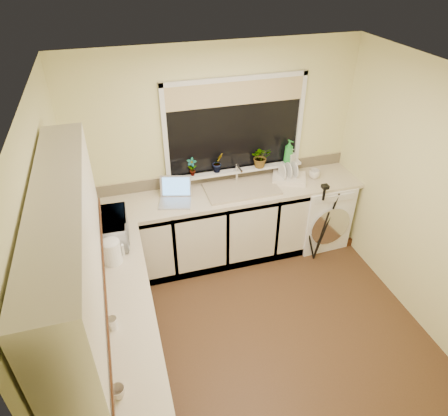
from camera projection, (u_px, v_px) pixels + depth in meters
The scene contains 32 objects.
floor at pixel (258, 329), 4.05m from camera, with size 3.20×3.20×0.00m, color #513420.
ceiling at pixel (276, 86), 2.67m from camera, with size 3.20×3.20×0.00m, color white.
wall_back at pixel (217, 155), 4.55m from camera, with size 3.20×3.20×0.00m, color #EDE79E.
wall_front at pixel (366, 394), 2.17m from camera, with size 3.20×3.20×0.00m, color #EDE79E.
wall_left at pixel (64, 269), 2.99m from camera, with size 3.00×3.00×0.00m, color #EDE79E.
wall_right at pixel (426, 202), 3.73m from camera, with size 3.00×3.00×0.00m, color #EDE79E.
base_cabinet_back at pixel (198, 231), 4.68m from camera, with size 2.55×0.60×0.86m, color silver.
base_cabinet_left at pixel (124, 359), 3.26m from camera, with size 0.54×2.40×0.86m, color silver.
worktop_back at pixel (225, 194), 4.51m from camera, with size 3.20×0.60×0.04m, color beige.
worktop_left at pixel (115, 322), 3.01m from camera, with size 0.60×2.40×0.04m, color beige.
upper_cabinet at pixel (69, 241), 2.34m from camera, with size 0.28×1.90×0.70m, color silver.
splashback_left at pixel (68, 308), 2.81m from camera, with size 0.02×2.40×0.45m, color beige.
splashback_back at pixel (218, 175), 4.69m from camera, with size 3.20×0.02×0.14m, color beige.
window_glass at pixel (235, 126), 4.41m from camera, with size 1.50×0.02×1.00m, color black.
window_blind at pixel (236, 93), 4.18m from camera, with size 1.50×0.02×0.25m, color tan.
windowsill at pixel (236, 170), 4.65m from camera, with size 1.60×0.14×0.03m, color white.
sink at pixel (242, 189), 4.54m from camera, with size 0.82×0.46×0.03m, color tan.
faucet at pixel (237, 173), 4.62m from camera, with size 0.03×0.03×0.24m, color silver.
washing_machine at pixel (318, 211), 5.02m from camera, with size 0.61×0.59×0.87m, color white.
laptop at pixel (175, 195), 4.33m from camera, with size 0.41×0.39×0.24m.
kettle at pixel (112, 252), 3.48m from camera, with size 0.16×0.16×0.22m, color white.
dish_rack at pixel (289, 178), 4.71m from camera, with size 0.38×0.29×0.06m, color white.
tripod at pixel (319, 224), 4.64m from camera, with size 0.50×0.50×1.04m, color black, non-canonical shape.
steel_jar at pixel (113, 323), 2.91m from camera, with size 0.07×0.07×0.10m, color silver.
microwave at pixel (110, 230), 3.71m from camera, with size 0.48×0.32×0.27m, color white.
plant_a at pixel (192, 167), 4.46m from camera, with size 0.11×0.08×0.21m, color #999999.
plant_b at pixel (218, 163), 4.53m from camera, with size 0.13×0.10×0.23m, color #999999.
plant_d at pixel (261, 157), 4.62m from camera, with size 0.23×0.20×0.25m, color #999999.
soap_bottle_green at pixel (289, 151), 4.70m from camera, with size 0.11×0.11×0.28m, color green.
soap_bottle_clear at pixel (291, 155), 4.73m from camera, with size 0.08×0.08×0.18m, color #999999.
cup_back at pixel (314, 174), 4.74m from camera, with size 0.13×0.13×0.10m, color silver.
cup_left at pixel (118, 392), 2.48m from camera, with size 0.09×0.09×0.09m, color #C1B09F.
Camera 1 is at (-1.09, -2.46, 3.27)m, focal length 32.22 mm.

